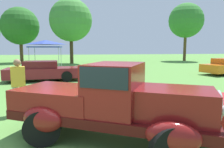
% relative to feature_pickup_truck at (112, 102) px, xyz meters
% --- Properties ---
extents(feature_pickup_truck, '(4.50, 3.30, 1.70)m').
position_rel_feature_pickup_truck_xyz_m(feature_pickup_truck, '(0.00, 0.00, 0.00)').
color(feature_pickup_truck, '#400B0B').
rests_on(feature_pickup_truck, ground_plane).
extents(show_car_burgundy, '(4.62, 2.07, 1.22)m').
position_rel_feature_pickup_truck_xyz_m(show_car_burgundy, '(-2.86, 8.95, -0.27)').
color(show_car_burgundy, maroon).
rests_on(show_car_burgundy, ground_plane).
extents(spectator_near_truck, '(0.45, 0.35, 1.69)m').
position_rel_feature_pickup_truck_xyz_m(spectator_near_truck, '(-2.53, 2.29, 0.05)').
color(spectator_near_truck, '#9E998E').
rests_on(spectator_near_truck, ground_plane).
extents(canopy_tent_center_field, '(2.69, 2.69, 2.71)m').
position_rel_feature_pickup_truck_xyz_m(canopy_tent_center_field, '(-3.60, 15.18, 1.56)').
color(canopy_tent_center_field, '#B7B7BC').
rests_on(canopy_tent_center_field, ground_plane).
extents(treeline_mid_left, '(4.99, 4.99, 7.42)m').
position_rel_feature_pickup_truck_xyz_m(treeline_mid_left, '(-8.41, 25.81, 4.04)').
color(treeline_mid_left, brown).
rests_on(treeline_mid_left, ground_plane).
extents(treeline_center, '(5.37, 5.37, 8.18)m').
position_rel_feature_pickup_truck_xyz_m(treeline_center, '(-1.60, 23.06, 4.61)').
color(treeline_center, '#47331E').
rests_on(treeline_center, ground_plane).
extents(treeline_mid_right, '(5.24, 5.24, 8.80)m').
position_rel_feature_pickup_truck_xyz_m(treeline_mid_right, '(15.64, 26.16, 5.29)').
color(treeline_mid_right, brown).
rests_on(treeline_mid_right, ground_plane).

